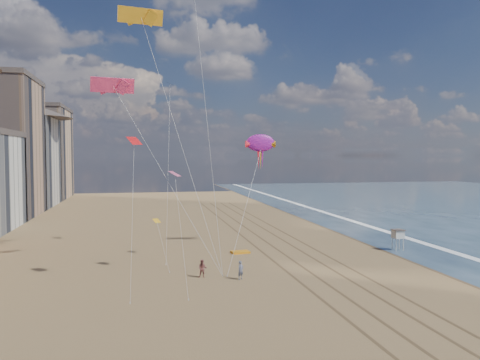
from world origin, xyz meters
name	(u,v)px	position (x,y,z in m)	size (l,w,h in m)	color
ground	(364,321)	(0.00, 0.00, 0.00)	(260.00, 260.00, 0.00)	brown
wet_sand	(358,230)	(19.00, 40.00, 0.00)	(260.00, 260.00, 0.00)	#42301E
foam	(380,230)	(23.20, 40.00, 0.00)	(260.00, 260.00, 0.00)	white
tracks	(281,245)	(2.55, 30.00, 0.01)	(7.68, 120.00, 0.01)	brown
lifeguard_stand	(398,234)	(16.83, 23.73, 2.15)	(1.54, 1.54, 2.78)	silver
grounded_kite	(240,252)	(-4.14, 26.23, 0.13)	(2.30, 1.46, 0.26)	orange
show_kite	(260,143)	(-0.16, 31.42, 14.35)	(6.07, 8.76, 22.69)	#9D1896
kite_flyer_a	(241,270)	(-6.77, 13.62, 0.95)	(0.70, 0.46, 1.91)	slate
kite_flyer_b	(203,269)	(-10.48, 15.17, 0.94)	(0.91, 0.71, 1.88)	brown
small_kites	(158,148)	(-14.72, 21.90, 13.47)	(6.30, 18.33, 18.46)	red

